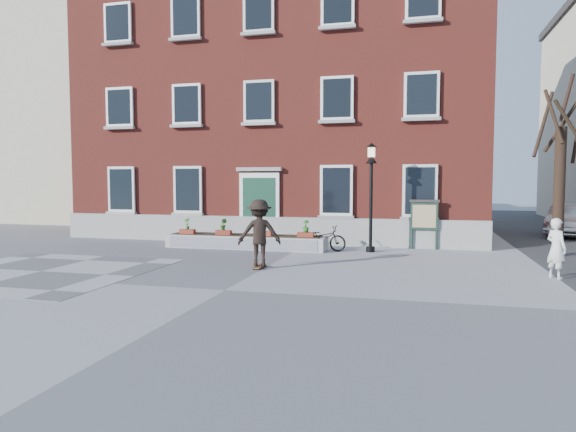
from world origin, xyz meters
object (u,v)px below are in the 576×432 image
(bicycle, at_px, (322,238))
(notice_board, at_px, (424,216))
(lamp_post, at_px, (371,182))
(parked_car, at_px, (569,220))
(skateboarder, at_px, (259,233))
(bystander, at_px, (556,248))

(bicycle, height_order, notice_board, notice_board)
(bicycle, bearing_deg, notice_board, -62.96)
(bicycle, distance_m, lamp_post, 2.72)
(parked_car, xyz_separation_m, skateboarder, (-11.26, -12.04, 0.33))
(notice_board, xyz_separation_m, skateboarder, (-4.71, -5.57, -0.21))
(bystander, xyz_separation_m, skateboarder, (-8.07, -0.50, 0.25))
(notice_board, bearing_deg, parked_car, 44.63)
(parked_car, xyz_separation_m, lamp_post, (-8.43, -7.71, 1.81))
(bicycle, bearing_deg, skateboarder, 171.43)
(bicycle, distance_m, notice_board, 3.97)
(skateboarder, bearing_deg, lamp_post, 56.75)
(bystander, height_order, notice_board, notice_board)
(parked_car, relative_size, notice_board, 2.36)
(bicycle, height_order, bystander, bystander)
(skateboarder, bearing_deg, parked_car, 46.90)
(parked_car, bearing_deg, skateboarder, -113.37)
(bystander, xyz_separation_m, lamp_post, (-5.24, 3.83, 1.74))
(lamp_post, height_order, notice_board, lamp_post)
(bicycle, height_order, parked_car, parked_car)
(parked_car, height_order, lamp_post, lamp_post)
(lamp_post, bearing_deg, notice_board, 33.56)
(bystander, distance_m, skateboarder, 8.09)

